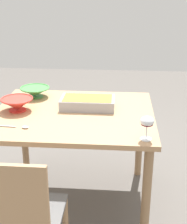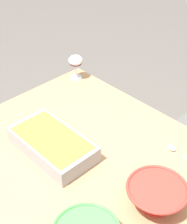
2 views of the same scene
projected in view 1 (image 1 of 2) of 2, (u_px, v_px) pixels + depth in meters
name	position (u px, v px, depth m)	size (l,w,h in m)	color
ground_plane	(76.00, 200.00, 2.60)	(8.00, 8.00, 0.00)	#5B5651
dining_table	(74.00, 125.00, 2.36)	(1.12, 0.95, 0.74)	tan
chair	(14.00, 221.00, 1.66)	(0.45, 0.44, 0.88)	#595959
wine_glass	(147.00, 123.00, 1.89)	(0.08, 0.08, 0.15)	white
casserole_dish	(88.00, 102.00, 2.39)	(0.39, 0.21, 0.08)	#99999E
mixing_bowl	(17.00, 104.00, 2.33)	(0.23, 0.23, 0.09)	red
small_bowl	(35.00, 91.00, 2.61)	(0.23, 0.23, 0.08)	#4C994C
serving_spoon	(19.00, 127.00, 2.08)	(0.21, 0.04, 0.01)	silver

